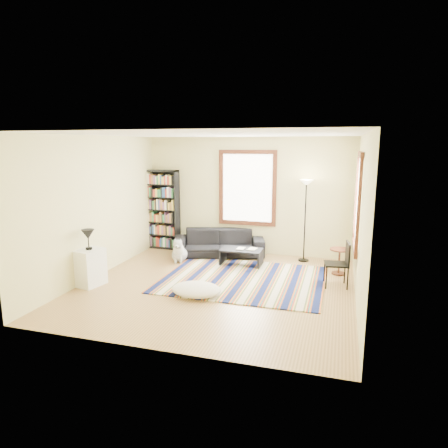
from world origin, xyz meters
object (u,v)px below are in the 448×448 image
(bookshelf, at_px, (162,210))
(dog, at_px, (179,250))
(sofa, at_px, (219,243))
(floor_cushion, at_px, (196,289))
(side_table, at_px, (339,261))
(white_cabinet, at_px, (90,267))
(floor_lamp, at_px, (305,221))
(coffee_table, at_px, (241,257))
(folding_chair, at_px, (336,264))

(bookshelf, distance_m, dog, 1.54)
(sofa, distance_m, floor_cushion, 2.64)
(sofa, distance_m, side_table, 2.86)
(dog, bearing_deg, white_cabinet, -128.85)
(bookshelf, distance_m, side_table, 4.55)
(white_cabinet, xyz_separation_m, dog, (1.00, 1.93, -0.08))
(floor_lamp, relative_size, dog, 3.42)
(coffee_table, distance_m, dog, 1.43)
(coffee_table, xyz_separation_m, white_cabinet, (-2.42, -2.07, 0.17))
(bookshelf, xyz_separation_m, coffee_table, (2.32, -0.87, -0.82))
(bookshelf, relative_size, floor_lamp, 1.08)
(floor_lamp, height_order, folding_chair, floor_lamp)
(sofa, distance_m, coffee_table, 0.93)
(white_cabinet, distance_m, dog, 2.18)
(bookshelf, bearing_deg, white_cabinet, -92.02)
(floor_lamp, bearing_deg, bookshelf, 177.30)
(sofa, bearing_deg, folding_chair, -44.22)
(coffee_table, xyz_separation_m, folding_chair, (2.03, -0.81, 0.25))
(folding_chair, bearing_deg, white_cabinet, -172.42)
(coffee_table, bearing_deg, bookshelf, 159.35)
(floor_cushion, xyz_separation_m, dog, (-1.10, 1.87, 0.16))
(bookshelf, distance_m, coffee_table, 2.61)
(coffee_table, xyz_separation_m, floor_cushion, (-0.32, -2.00, -0.07))
(floor_cushion, xyz_separation_m, white_cabinet, (-2.10, -0.07, 0.24))
(side_table, bearing_deg, bookshelf, 168.03)
(coffee_table, relative_size, dog, 1.65)
(floor_cushion, distance_m, floor_lamp, 3.25)
(floor_cushion, height_order, white_cabinet, white_cabinet)
(side_table, relative_size, dog, 0.99)
(coffee_table, distance_m, side_table, 2.08)
(floor_cushion, xyz_separation_m, folding_chair, (2.35, 1.19, 0.32))
(side_table, xyz_separation_m, dog, (-3.50, -0.08, 0.00))
(coffee_table, xyz_separation_m, dog, (-1.42, -0.14, 0.09))
(sofa, xyz_separation_m, side_table, (2.78, -0.66, -0.04))
(bookshelf, distance_m, floor_cushion, 3.61)
(bookshelf, xyz_separation_m, dog, (0.90, -1.01, -0.73))
(floor_cushion, bearing_deg, folding_chair, 26.98)
(dog, bearing_deg, coffee_table, -5.93)
(floor_cushion, distance_m, folding_chair, 2.65)
(bookshelf, xyz_separation_m, floor_cushion, (2.00, -2.88, -0.89))
(floor_cushion, relative_size, dog, 1.64)
(floor_lamp, bearing_deg, white_cabinet, -143.24)
(sofa, height_order, floor_lamp, floor_lamp)
(floor_cushion, relative_size, side_table, 1.66)
(bookshelf, height_order, side_table, bookshelf)
(bookshelf, height_order, floor_lamp, bookshelf)
(coffee_table, relative_size, side_table, 1.67)
(coffee_table, relative_size, folding_chair, 1.05)
(floor_cushion, distance_m, side_table, 3.09)
(floor_cushion, height_order, dog, dog)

